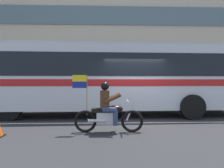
# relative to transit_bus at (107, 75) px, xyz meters

# --- Properties ---
(ground_plane) EXTENTS (60.00, 60.00, 0.00)m
(ground_plane) POSITION_rel_transit_bus_xyz_m (1.13, -1.19, -1.88)
(ground_plane) COLOR #2B2B2D
(sidewalk_curb) EXTENTS (28.00, 3.80, 0.15)m
(sidewalk_curb) POSITION_rel_transit_bus_xyz_m (1.13, 3.91, -1.81)
(sidewalk_curb) COLOR gray
(sidewalk_curb) RESTS_ON ground_plane
(lane_center_stripe) EXTENTS (26.60, 0.14, 0.01)m
(lane_center_stripe) POSITION_rel_transit_bus_xyz_m (1.13, -1.79, -1.88)
(lane_center_stripe) COLOR silver
(lane_center_stripe) RESTS_ON ground_plane
(office_building_facade) EXTENTS (28.00, 0.89, 9.35)m
(office_building_facade) POSITION_rel_transit_bus_xyz_m (1.13, 6.19, 2.80)
(office_building_facade) COLOR #B2A893
(office_building_facade) RESTS_ON ground_plane
(transit_bus) EXTENTS (12.90, 3.03, 3.22)m
(transit_bus) POSITION_rel_transit_bus_xyz_m (0.00, 0.00, 0.00)
(transit_bus) COLOR silver
(transit_bus) RESTS_ON ground_plane
(motorcycle_with_rider) EXTENTS (2.20, 0.64, 1.78)m
(motorcycle_with_rider) POSITION_rel_transit_bus_xyz_m (-0.02, -3.21, -1.22)
(motorcycle_with_rider) COLOR black
(motorcycle_with_rider) RESTS_ON ground_plane
(fire_hydrant) EXTENTS (0.22, 0.30, 0.75)m
(fire_hydrant) POSITION_rel_transit_bus_xyz_m (-4.66, 3.07, -1.37)
(fire_hydrant) COLOR gold
(fire_hydrant) RESTS_ON sidewalk_curb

